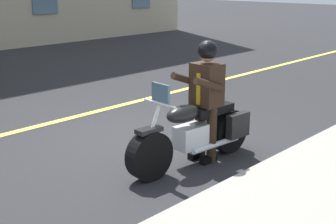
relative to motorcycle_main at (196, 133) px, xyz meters
name	(u,v)px	position (x,y,z in m)	size (l,w,h in m)	color
ground_plane	(150,141)	(-0.21, -1.13, -0.45)	(80.00, 80.00, 0.00)	#28282B
lane_center_stripe	(77,116)	(-0.21, -3.13, -0.45)	(60.00, 0.16, 0.01)	#E5DB4C
motorcycle_main	(196,133)	(0.00, 0.00, 0.00)	(2.22, 0.70, 1.26)	black
rider_main	(206,91)	(-0.19, 0.01, 0.58)	(0.65, 0.58, 1.74)	black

